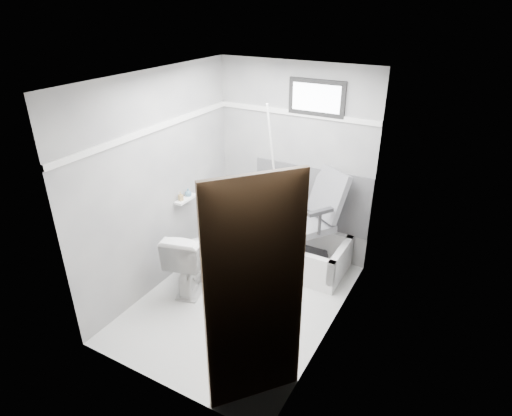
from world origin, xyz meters
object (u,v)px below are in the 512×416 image
Objects in this scene: bathtub at (285,248)px; door at (266,334)px; toilet at (192,258)px; soap_bottle_a at (181,196)px; office_chair at (305,217)px; soap_bottle_b at (188,192)px.

bathtub is 0.75× the size of door.
bathtub is 1.95× the size of toilet.
soap_bottle_a is (-1.03, -0.67, 0.76)m from bathtub.
office_chair is 1.47m from soap_bottle_a.
office_chair is at bearing 106.38° from door.
bathtub is 0.54m from office_chair.
office_chair is 1.40m from soap_bottle_b.
soap_bottle_a is at bearing -55.64° from toilet.
soap_bottle_b is at bearing 138.84° from door.
bathtub is at bearing 27.17° from soap_bottle_b.
toilet is at bearing -127.12° from bathtub.
door reaches higher than soap_bottle_a.
office_chair is 11.27× the size of soap_bottle_b.
office_chair is 0.58× the size of door.
toilet is 0.72m from soap_bottle_a.
bathtub is 1.45m from soap_bottle_a.
door is at bearing -41.16° from soap_bottle_b.
soap_bottle_b is (-1.03, -0.53, 0.75)m from bathtub.
soap_bottle_b is at bearing -152.83° from bathtub.
bathtub is 1.20m from toilet.
soap_bottle_a is (-0.32, 0.27, 0.59)m from toilet.
toilet is (-0.95, -0.96, -0.32)m from office_chair.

